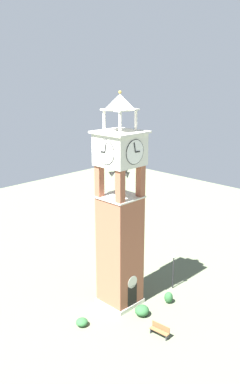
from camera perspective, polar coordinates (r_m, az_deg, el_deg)
ground at (r=36.71m, az=-0.00°, el=-15.34°), size 80.00×80.00×0.00m
clock_tower at (r=33.30m, az=0.00°, el=-4.20°), size 3.50×3.50×18.12m
park_bench at (r=32.68m, az=5.69°, el=-18.93°), size 0.57×1.63×0.95m
lamp_post at (r=37.94m, az=7.61°, el=-10.17°), size 0.36×0.36×3.44m
trash_bin at (r=41.39m, az=2.52°, el=-10.76°), size 0.52×0.52×0.80m
shrub_near_entry at (r=36.60m, az=6.91°, el=-14.64°), size 0.75×0.75×1.03m
shrub_left_of_tower at (r=34.84m, az=3.14°, el=-16.45°), size 1.19×1.19×0.88m
shrub_behind_bench at (r=33.82m, az=-5.43°, el=-17.91°), size 0.96×0.96×0.62m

